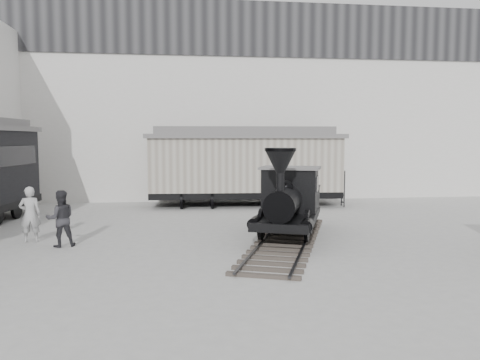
{
  "coord_description": "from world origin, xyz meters",
  "views": [
    {
      "loc": [
        -2.64,
        -12.26,
        3.45
      ],
      "look_at": [
        -0.59,
        4.16,
        2.0
      ],
      "focal_mm": 35.0,
      "sensor_mm": 36.0,
      "label": 1
    }
  ],
  "objects": [
    {
      "name": "ground",
      "position": [
        0.0,
        0.0,
        0.0
      ],
      "size": [
        90.0,
        90.0,
        0.0
      ],
      "primitive_type": "plane",
      "color": "#9E9E9B"
    },
    {
      "name": "north_wall",
      "position": [
        0.0,
        14.98,
        5.55
      ],
      "size": [
        34.0,
        2.51,
        11.0
      ],
      "color": "silver",
      "rests_on": "ground"
    },
    {
      "name": "locomotive",
      "position": [
        1.04,
        3.51,
        1.14
      ],
      "size": [
        4.87,
        8.89,
        3.1
      ],
      "rotation": [
        0.0,
        0.0,
        -0.36
      ],
      "color": "#38332E",
      "rests_on": "ground"
    },
    {
      "name": "boxcar",
      "position": [
        0.61,
        11.72,
        2.15
      ],
      "size": [
        10.14,
        3.64,
        4.09
      ],
      "rotation": [
        0.0,
        0.0,
        -0.05
      ],
      "color": "black",
      "rests_on": "ground"
    },
    {
      "name": "visitor_a",
      "position": [
        -7.69,
        3.95,
        0.94
      ],
      "size": [
        0.75,
        0.55,
        1.88
      ],
      "primitive_type": "imported",
      "rotation": [
        0.0,
        0.0,
        3.3
      ],
      "color": "#B0B0B0",
      "rests_on": "ground"
    },
    {
      "name": "visitor_b",
      "position": [
        -6.52,
        3.15,
        0.91
      ],
      "size": [
        1.06,
        0.93,
        1.82
      ],
      "primitive_type": "imported",
      "rotation": [
        0.0,
        0.0,
        3.46
      ],
      "color": "#2E2D32",
      "rests_on": "ground"
    }
  ]
}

